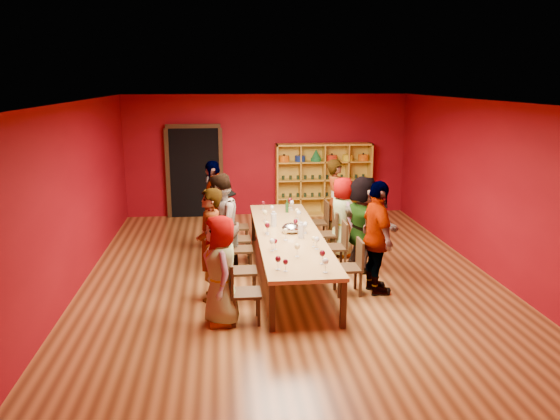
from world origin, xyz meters
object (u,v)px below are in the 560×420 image
Objects in this scene: spittoon_bowl at (291,228)px; person_right_3 at (342,217)px; chair_person_left_1 at (238,267)px; chair_person_left_2 at (236,246)px; person_left_0 at (221,270)px; chair_person_left_3 at (235,236)px; person_right_1 at (377,238)px; chair_person_left_0 at (240,289)px; person_left_1 at (210,244)px; person_left_3 at (221,223)px; tasting_table at (289,236)px; wine_bottle at (287,207)px; person_left_2 at (220,225)px; shelving_unit at (323,176)px; chair_person_right_4 at (321,219)px; chair_person_right_2 at (338,244)px; person_right_2 at (363,224)px; person_left_4 at (214,205)px; person_right_4 at (336,201)px; chair_person_right_1 at (353,264)px; chair_person_right_3 at (329,231)px; chair_person_left_4 at (234,224)px.

person_right_3 is at bearing 39.42° from spittoon_bowl.
chair_person_left_2 is (0.00, 1.11, 0.00)m from chair_person_left_1.
person_left_0 is 2.26m from spittoon_bowl.
chair_person_left_1 is at bearing -90.00° from chair_person_left_3.
person_right_1 is at bearing 99.29° from person_left_0.
chair_person_left_0 is at bearing -90.00° from chair_person_left_1.
person_left_1 reaches higher than person_left_3.
tasting_table is 1.42m from person_left_3.
person_right_1 is at bearing -65.46° from wine_bottle.
person_left_1 reaches higher than chair_person_left_1.
person_left_2 is 2.47m from person_right_3.
shelving_unit reaches higher than chair_person_right_4.
chair_person_left_1 is at bearing -149.97° from chair_person_right_2.
person_right_2 is 1.29m from spittoon_bowl.
wine_bottle is (-1.00, 0.56, 0.08)m from person_right_3.
wine_bottle reaches higher than tasting_table.
chair_person_right_2 is (2.09, -0.06, -0.40)m from person_left_2.
person_left_4 is 2.02× the size of chair_person_right_2.
person_left_4 is at bearing 127.86° from tasting_table.
spittoon_bowl reaches higher than chair_person_left_1.
chair_person_left_1 is 0.51× the size of person_right_4.
person_left_2 is (0.15, 1.11, 0.01)m from person_left_1.
chair_person_left_0 and chair_person_right_1 have the same top height.
person_right_3 is at bearing 53.67° from chair_person_left_0.
chair_person_right_1 reaches higher than tasting_table.
chair_person_left_2 is 1.00× the size of chair_person_right_3.
chair_person_left_3 is 2.69× the size of spittoon_bowl.
person_right_1 is at bearing -1.17° from chair_person_left_1.
wine_bottle reaches higher than chair_person_left_0.
person_left_3 is (0.17, 1.73, -0.12)m from person_left_1.
chair_person_left_3 is (0.27, 0.63, -0.40)m from person_left_2.
tasting_table is at bearing 149.48° from person_right_4.
wine_bottle is at bearing 109.79° from person_right_4.
person_left_3 is (-0.25, 0.63, 0.26)m from chair_person_left_2.
person_right_1 is (2.20, -2.65, 0.42)m from chair_person_left_4.
person_right_3 reaches higher than chair_person_right_1.
person_left_0 is 4.26m from chair_person_right_4.
chair_person_right_3 is at bearing -36.46° from wine_bottle.
chair_person_left_1 is 1.00× the size of chair_person_left_3.
person_left_0 is at bearing 20.61° from person_left_2.
person_right_1 is at bearing -27.66° from chair_person_left_2.
person_left_0 is at bearing 13.52° from person_left_1.
chair_person_left_4 is 2.16m from person_right_4.
shelving_unit is at bearing 56.60° from chair_person_left_3.
chair_person_left_2 is at bearing 90.00° from chair_person_left_0.
chair_person_right_2 is at bearing 90.00° from chair_person_right_1.
chair_person_right_2 is 0.92m from spittoon_bowl.
person_right_3 is at bearing 73.79° from chair_person_right_2.
tasting_table is at bearing 137.22° from person_left_0.
person_right_2 reaches higher than person_right_3.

